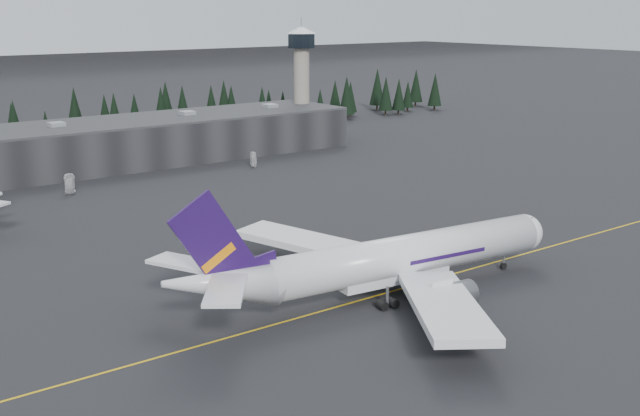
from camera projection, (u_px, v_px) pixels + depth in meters
ground at (394, 285)px, 130.78m from camera, size 1400.00×1400.00×0.00m
taxiline at (403, 288)px, 129.24m from camera, size 400.00×0.40×0.02m
terminal at (93, 145)px, 225.48m from camera, size 160.00×30.00×12.60m
control_tower at (302, 71)px, 267.90m from camera, size 10.00×10.00×37.70m
treeline at (48, 126)px, 253.67m from camera, size 360.00×20.00×15.00m
jet_main at (377, 262)px, 124.01m from camera, size 69.50×63.84×20.47m
gse_vehicle_a at (70, 191)px, 194.05m from camera, size 3.21×5.57×1.46m
gse_vehicle_b at (254, 164)px, 227.43m from camera, size 4.79×3.11×1.52m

